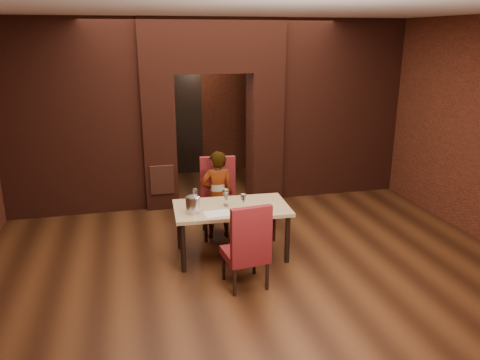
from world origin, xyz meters
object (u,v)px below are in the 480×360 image
object	(u,v)px
person_seated	(217,195)
dining_table	(232,231)
water_bottle	(195,198)
potted_plant	(264,216)
wine_glass_a	(226,197)
wine_glass_b	(226,200)
chair_near	(245,244)
wine_glass_c	(243,201)
chair_far	(219,198)
wine_bucket	(193,205)

from	to	relation	value
person_seated	dining_table	bearing A→B (deg)	96.26
water_bottle	potted_plant	size ratio (longest dim) A/B	0.68
dining_table	water_bottle	size ratio (longest dim) A/B	5.85
wine_glass_a	water_bottle	world-z (taller)	water_bottle
wine_glass_b	wine_glass_a	bearing A→B (deg)	85.36
dining_table	water_bottle	xyz separation A→B (m)	(-0.47, 0.10, 0.49)
chair_near	person_seated	xyz separation A→B (m)	(-0.04, 1.47, 0.13)
chair_near	wine_glass_c	distance (m)	0.77
person_seated	chair_far	bearing A→B (deg)	-123.03
chair_far	person_seated	xyz separation A→B (m)	(-0.04, -0.06, 0.08)
wine_glass_c	water_bottle	size ratio (longest dim) A/B	0.76
chair_near	wine_glass_a	size ratio (longest dim) A/B	4.91
wine_glass_a	water_bottle	xyz separation A→B (m)	(-0.41, 0.02, 0.02)
dining_table	wine_glass_a	world-z (taller)	wine_glass_a
wine_glass_b	potted_plant	xyz separation A→B (m)	(0.78, 0.79, -0.62)
person_seated	wine_glass_c	distance (m)	0.80
chair_near	person_seated	distance (m)	1.47
wine_bucket	wine_glass_c	bearing A→B (deg)	-0.35
person_seated	wine_glass_c	bearing A→B (deg)	105.29
dining_table	potted_plant	xyz separation A→B (m)	(0.71, 0.82, -0.17)
wine_glass_b	wine_glass_c	distance (m)	0.24
dining_table	person_seated	distance (m)	0.72
chair_near	wine_glass_c	size ratio (longest dim) A/B	5.41
chair_far	potted_plant	xyz separation A→B (m)	(0.74, 0.11, -0.39)
chair_far	wine_glass_b	bearing A→B (deg)	-87.54
wine_glass_a	potted_plant	world-z (taller)	wine_glass_a
wine_glass_b	potted_plant	world-z (taller)	wine_glass_b
dining_table	person_seated	xyz separation A→B (m)	(-0.06, 0.65, 0.31)
dining_table	wine_glass_b	size ratio (longest dim) A/B	7.97
dining_table	person_seated	world-z (taller)	person_seated
dining_table	chair_near	size ratio (longest dim) A/B	1.42
dining_table	wine_bucket	distance (m)	0.72
wine_glass_c	potted_plant	xyz separation A→B (m)	(0.58, 0.93, -0.62)
dining_table	wine_glass_a	xyz separation A→B (m)	(-0.06, 0.08, 0.47)
wine_glass_a	water_bottle	bearing A→B (deg)	177.38
wine_glass_b	wine_bucket	bearing A→B (deg)	-164.42
dining_table	wine_bucket	size ratio (longest dim) A/B	7.03
water_bottle	potted_plant	distance (m)	1.53
wine_glass_a	wine_glass_b	bearing A→B (deg)	-94.64
person_seated	wine_glass_b	size ratio (longest dim) A/B	6.95
person_seated	potted_plant	bearing A→B (deg)	-167.27
chair_near	wine_glass_b	world-z (taller)	chair_near
chair_near	water_bottle	size ratio (longest dim) A/B	4.12
chair_far	water_bottle	world-z (taller)	chair_far
chair_far	person_seated	world-z (taller)	person_seated
dining_table	water_bottle	distance (m)	0.68
dining_table	chair_near	bearing A→B (deg)	-88.66
water_bottle	person_seated	bearing A→B (deg)	53.63
wine_bucket	potted_plant	world-z (taller)	wine_bucket
chair_far	wine_glass_a	size ratio (longest dim) A/B	5.36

